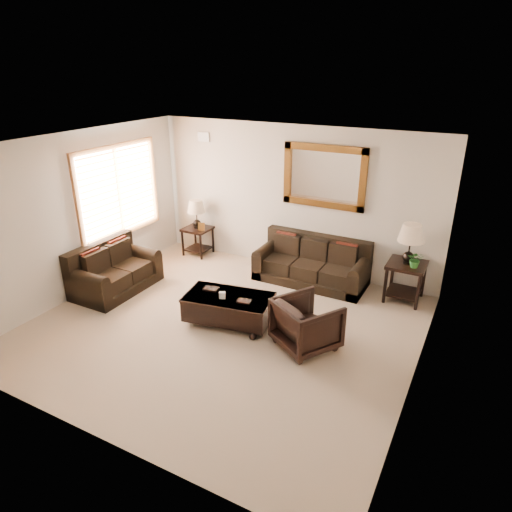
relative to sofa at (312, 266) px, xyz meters
The scene contains 11 objects.
room 2.43m from the sofa, 105.53° to the right, with size 5.51×5.01×2.71m.
window 3.72m from the sofa, 159.82° to the right, with size 0.07×1.96×1.66m.
mirror 1.60m from the sofa, 90.00° to the left, with size 1.50×0.06×1.10m.
air_vent 3.25m from the sofa, behind, with size 0.25×0.02×0.18m, color #999999.
sofa is the anchor object (origin of this frame).
loveseat 3.50m from the sofa, 146.78° to the right, with size 0.87×1.47×0.83m.
end_table_left 2.59m from the sofa, behind, with size 0.52×0.52×1.15m.
end_table_right 1.72m from the sofa, ahead, with size 0.61×0.61×1.33m.
coffee_table 2.02m from the sofa, 106.77° to the right, with size 1.41×0.92×0.56m.
armchair 2.11m from the sofa, 70.67° to the right, with size 0.76×0.72×0.79m, color black.
potted_plant 1.82m from the sofa, ahead, with size 0.25×0.27×0.21m, color #225D20.
Camera 1 is at (3.20, -4.99, 3.68)m, focal length 32.00 mm.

